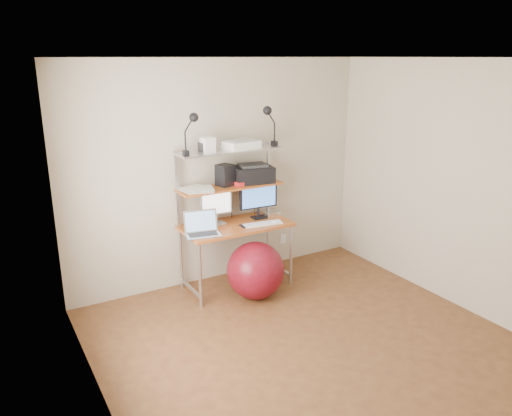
% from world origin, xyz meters
% --- Properties ---
extents(room, '(3.60, 3.60, 3.60)m').
position_xyz_m(room, '(0.00, 0.00, 1.25)').
color(room, brown).
rests_on(room, ground).
extents(computer_desk, '(1.20, 0.60, 1.57)m').
position_xyz_m(computer_desk, '(0.00, 1.50, 0.96)').
color(computer_desk, '#BC5724').
rests_on(computer_desk, ground).
extents(desktop, '(1.20, 0.60, 0.00)m').
position_xyz_m(desktop, '(0.00, 1.44, 0.74)').
color(desktop, '#BC5724').
rests_on(desktop, computer_desk).
extents(mid_shelf, '(1.18, 0.34, 0.00)m').
position_xyz_m(mid_shelf, '(0.00, 1.57, 1.15)').
color(mid_shelf, '#BC5724').
rests_on(mid_shelf, computer_desk).
extents(top_shelf, '(1.18, 0.34, 0.00)m').
position_xyz_m(top_shelf, '(0.00, 1.57, 1.55)').
color(top_shelf, '#BBBCC1').
rests_on(top_shelf, computer_desk).
extents(floor, '(3.60, 3.60, 0.00)m').
position_xyz_m(floor, '(0.00, 0.00, 0.00)').
color(floor, brown).
rests_on(floor, ground).
extents(wall_outlet, '(0.08, 0.01, 0.12)m').
position_xyz_m(wall_outlet, '(0.85, 1.79, 0.30)').
color(wall_outlet, white).
rests_on(wall_outlet, room).
extents(monitor_silver, '(0.37, 0.13, 0.41)m').
position_xyz_m(monitor_silver, '(-0.18, 1.57, 0.96)').
color(monitor_silver, '#A8A8AC').
rests_on(monitor_silver, desktop).
extents(monitor_black, '(0.46, 0.14, 0.46)m').
position_xyz_m(monitor_black, '(0.33, 1.52, 0.97)').
color(monitor_black, black).
rests_on(monitor_black, desktop).
extents(laptop, '(0.40, 0.34, 0.31)m').
position_xyz_m(laptop, '(-0.46, 1.34, 0.79)').
color(laptop, silver).
rests_on(laptop, desktop).
extents(keyboard, '(0.45, 0.18, 0.01)m').
position_xyz_m(keyboard, '(0.25, 1.29, 0.75)').
color(keyboard, white).
rests_on(keyboard, desktop).
extents(mouse, '(0.09, 0.07, 0.02)m').
position_xyz_m(mouse, '(0.42, 1.28, 0.75)').
color(mouse, white).
rests_on(mouse, desktop).
extents(mac_mini, '(0.20, 0.20, 0.04)m').
position_xyz_m(mac_mini, '(0.52, 1.58, 0.76)').
color(mac_mini, silver).
rests_on(mac_mini, desktop).
extents(phone, '(0.07, 0.12, 0.01)m').
position_xyz_m(phone, '(0.03, 1.33, 0.74)').
color(phone, black).
rests_on(phone, desktop).
extents(printer, '(0.49, 0.37, 0.21)m').
position_xyz_m(printer, '(0.29, 1.58, 1.25)').
color(printer, black).
rests_on(printer, mid_shelf).
extents(nas_cube, '(0.20, 0.20, 0.24)m').
position_xyz_m(nas_cube, '(-0.05, 1.60, 1.27)').
color(nas_cube, black).
rests_on(nas_cube, mid_shelf).
extents(red_box, '(0.17, 0.13, 0.04)m').
position_xyz_m(red_box, '(0.12, 1.52, 1.17)').
color(red_box, red).
rests_on(red_box, mid_shelf).
extents(scanner, '(0.40, 0.29, 0.10)m').
position_xyz_m(scanner, '(0.13, 1.55, 1.60)').
color(scanner, white).
rests_on(scanner, top_shelf).
extents(box_white, '(0.15, 0.13, 0.15)m').
position_xyz_m(box_white, '(-0.26, 1.55, 1.63)').
color(box_white, white).
rests_on(box_white, top_shelf).
extents(box_grey, '(0.12, 0.12, 0.10)m').
position_xyz_m(box_grey, '(-0.29, 1.58, 1.60)').
color(box_grey, '#29292C').
rests_on(box_grey, top_shelf).
extents(clip_lamp_left, '(0.17, 0.09, 0.43)m').
position_xyz_m(clip_lamp_left, '(-0.46, 1.47, 1.86)').
color(clip_lamp_left, black).
rests_on(clip_lamp_left, top_shelf).
extents(clip_lamp_right, '(0.18, 0.10, 0.44)m').
position_xyz_m(clip_lamp_right, '(0.46, 1.52, 1.87)').
color(clip_lamp_right, black).
rests_on(clip_lamp_right, top_shelf).
extents(exercise_ball, '(0.62, 0.62, 0.62)m').
position_xyz_m(exercise_ball, '(0.05, 1.10, 0.31)').
color(exercise_ball, maroon).
rests_on(exercise_ball, floor).
extents(paper_stack, '(0.38, 0.41, 0.02)m').
position_xyz_m(paper_stack, '(-0.38, 1.57, 1.16)').
color(paper_stack, white).
rests_on(paper_stack, mid_shelf).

